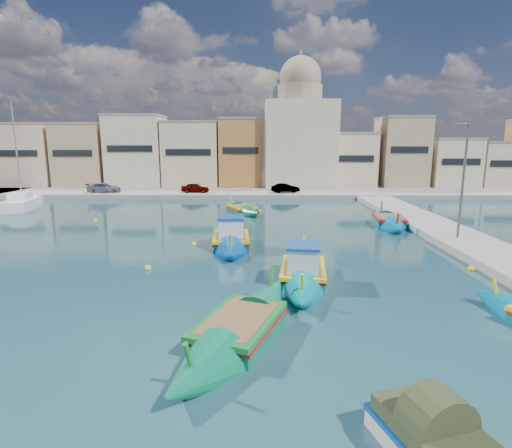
% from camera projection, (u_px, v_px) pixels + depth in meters
% --- Properties ---
extents(ground, '(160.00, 160.00, 0.00)m').
position_uv_depth(ground, '(179.00, 272.00, 21.10)').
color(ground, '#122C37').
rests_on(ground, ground).
extents(north_quay, '(80.00, 8.00, 0.60)m').
position_uv_depth(north_quay, '(228.00, 193.00, 52.42)').
color(north_quay, gray).
rests_on(north_quay, ground).
extents(north_townhouses, '(83.20, 7.87, 10.19)m').
position_uv_depth(north_townhouses, '(277.00, 156.00, 58.65)').
color(north_townhouses, beige).
rests_on(north_townhouses, ground).
extents(church_block, '(10.00, 10.00, 19.10)m').
position_uv_depth(church_block, '(299.00, 132.00, 58.57)').
color(church_block, beige).
rests_on(church_block, ground).
extents(quay_street_lamp, '(1.18, 0.16, 8.00)m').
position_uv_depth(quay_street_lamp, '(462.00, 180.00, 25.96)').
color(quay_street_lamp, '#595B60').
rests_on(quay_street_lamp, ground).
extents(parked_cars, '(27.23, 2.51, 1.19)m').
position_uv_depth(parked_cars, '(179.00, 188.00, 50.84)').
color(parked_cars, '#4C1919').
rests_on(parked_cars, north_quay).
extents(luzzu_turquoise_cabin, '(3.16, 9.65, 3.04)m').
position_uv_depth(luzzu_turquoise_cabin, '(303.00, 273.00, 19.75)').
color(luzzu_turquoise_cabin, '#00879C').
rests_on(luzzu_turquoise_cabin, ground).
extents(luzzu_blue_cabin, '(2.79, 9.26, 3.24)m').
position_uv_depth(luzzu_blue_cabin, '(231.00, 241.00, 26.27)').
color(luzzu_blue_cabin, '#004BAA').
rests_on(luzzu_blue_cabin, ground).
extents(luzzu_cyan_mid, '(3.25, 9.48, 2.75)m').
position_uv_depth(luzzu_cyan_mid, '(388.00, 222.00, 33.31)').
color(luzzu_cyan_mid, '#006D9E').
rests_on(luzzu_cyan_mid, ground).
extents(luzzu_green, '(5.14, 7.92, 2.46)m').
position_uv_depth(luzzu_green, '(242.00, 210.00, 39.44)').
color(luzzu_green, '#0A714A').
rests_on(luzzu_green, ground).
extents(luzzu_blue_south, '(5.36, 9.67, 2.75)m').
position_uv_depth(luzzu_blue_south, '(240.00, 330.00, 13.86)').
color(luzzu_blue_south, '#0B7752').
rests_on(luzzu_blue_south, ground).
extents(tender_near, '(2.41, 3.30, 1.46)m').
position_uv_depth(tender_near, '(434.00, 443.00, 8.40)').
color(tender_near, beige).
rests_on(tender_near, ground).
extents(yacht_north, '(4.31, 9.08, 11.69)m').
position_uv_depth(yacht_north, '(27.00, 202.00, 43.32)').
color(yacht_north, white).
rests_on(yacht_north, ground).
extents(mooring_buoys, '(26.07, 25.66, 0.36)m').
position_uv_depth(mooring_buoys, '(225.00, 245.00, 26.40)').
color(mooring_buoys, yellow).
rests_on(mooring_buoys, ground).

